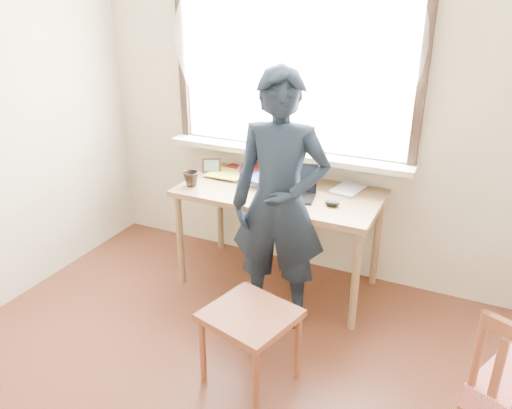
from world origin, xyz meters
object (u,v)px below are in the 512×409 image
at_px(mug_white, 273,172).
at_px(work_chair, 250,323).
at_px(desk, 279,201).
at_px(laptop, 293,188).
at_px(person, 280,204).
at_px(mug_dark, 191,179).

relative_size(mug_white, work_chair, 0.25).
xyz_separation_m(mug_white, work_chair, (0.38, -1.18, -0.42)).
bearing_deg(desk, laptop, -17.40).
relative_size(desk, laptop, 4.14).
distance_m(desk, person, 0.44).
relative_size(laptop, mug_white, 2.52).
distance_m(mug_white, mug_dark, 0.60).
relative_size(mug_white, mug_dark, 1.18).
height_order(laptop, person, person).
bearing_deg(desk, work_chair, -75.66).
xyz_separation_m(mug_dark, work_chair, (0.85, -0.80, -0.42)).
height_order(mug_dark, person, person).
height_order(desk, person, person).
bearing_deg(mug_white, person, -63.06).
bearing_deg(laptop, mug_white, 137.25).
distance_m(mug_dark, person, 0.78).
height_order(mug_white, mug_dark, same).
bearing_deg(person, mug_dark, 155.21).
height_order(desk, mug_dark, mug_dark).
distance_m(desk, mug_dark, 0.64).
bearing_deg(desk, mug_dark, -162.75).
bearing_deg(person, work_chair, -91.75).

